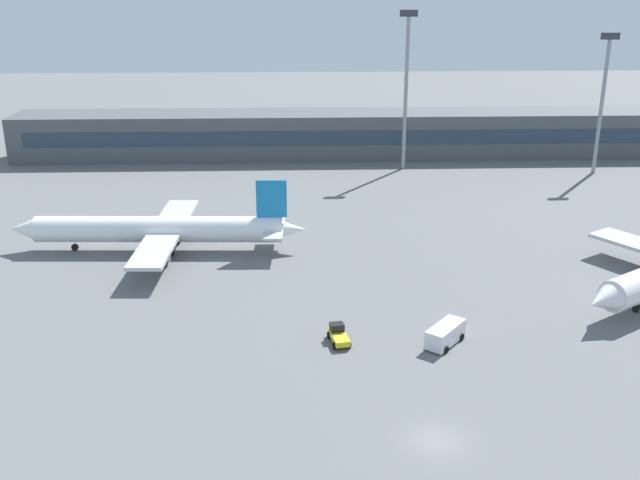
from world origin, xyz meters
TOP-DOWN VIEW (x-y plane):
  - ground_plane at (0.00, 40.00)m, footprint 400.00×400.00m
  - terminal_building at (0.00, 100.18)m, footprint 134.63×12.13m
  - airplane_mid at (-29.70, 44.97)m, footprint 40.12×27.95m
  - baggage_tug_yellow at (-6.84, 17.41)m, footprint 2.36×3.82m
  - service_van_white at (3.96, 16.50)m, footprint 4.82×5.30m
  - floodlight_tower_west at (45.60, 84.09)m, footprint 3.20×0.80m
  - floodlight_tower_east at (10.06, 88.84)m, footprint 3.20×0.80m

SIDE VIEW (x-z plane):
  - ground_plane at x=0.00m, z-range 0.00..0.00m
  - baggage_tug_yellow at x=-6.84m, z-range -0.08..1.67m
  - service_van_white at x=3.96m, z-range 0.07..2.15m
  - airplane_mid at x=-29.70m, z-range -1.93..7.98m
  - terminal_building at x=0.00m, z-range 0.00..9.00m
  - floodlight_tower_west at x=45.60m, z-range 2.02..27.73m
  - floodlight_tower_east at x=10.06m, z-range 2.07..31.52m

